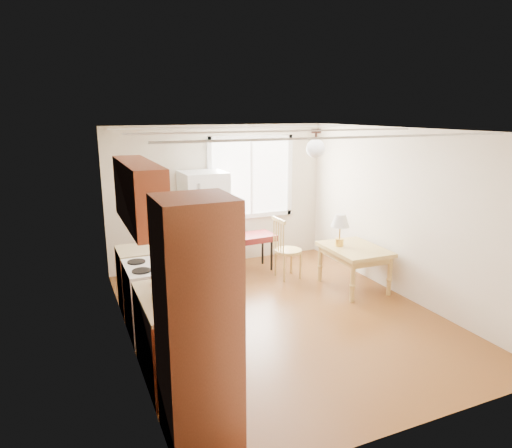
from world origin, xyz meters
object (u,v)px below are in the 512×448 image
chair (283,244)px  refrigerator (204,223)px  bench (237,240)px  dining_table (354,254)px

chair → refrigerator: bearing=140.9°
refrigerator → bench: bearing=-22.0°
bench → chair: bearing=-50.5°
bench → dining_table: bearing=-49.2°
refrigerator → bench: (0.52, -0.21, -0.32)m
refrigerator → dining_table: size_ratio=1.62×
refrigerator → chair: bearing=-37.6°
refrigerator → bench: size_ratio=1.27×
chair → dining_table: bearing=-47.0°
dining_table → chair: (-0.83, 0.83, 0.02)m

